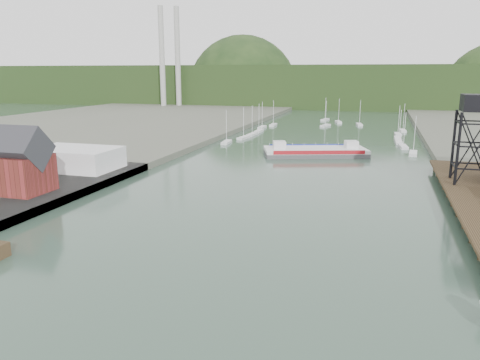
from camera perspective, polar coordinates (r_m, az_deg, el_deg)
The scene contains 9 objects.
ground at distance 45.01m, azimuth -10.36°, elevation -16.53°, with size 600.00×600.00×0.00m, color #2C4437.
west_land at distance 160.70m, azimuth -27.03°, elevation 3.76°, with size 120.00×400.00×3.20m, color #4C5142.
harbor_building at distance 89.92m, azimuth -25.97°, elevation 1.51°, with size 12.20×8.20×8.90m.
white_shed at distance 106.73m, azimuth -19.46°, elevation 2.50°, with size 18.00×12.00×4.50m, color silver.
lift_tower at distance 94.27m, azimuth 27.03°, elevation 7.76°, with size 6.50×6.50×16.00m.
marina_sailboats at distance 175.38m, azimuth 10.61°, elevation 5.74°, with size 57.71×92.65×0.90m.
smokestacks at distance 294.78m, azimuth -8.55°, elevation 14.49°, with size 11.20×8.20×60.00m.
distant_hills at distance 336.89m, azimuth 13.12°, elevation 10.76°, with size 500.00×120.00×80.00m.
chain_ferry at distance 127.82m, azimuth 9.15°, elevation 3.48°, with size 29.09×18.94×3.90m.
Camera 1 is at (18.49, -34.59, 22.08)m, focal length 35.00 mm.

